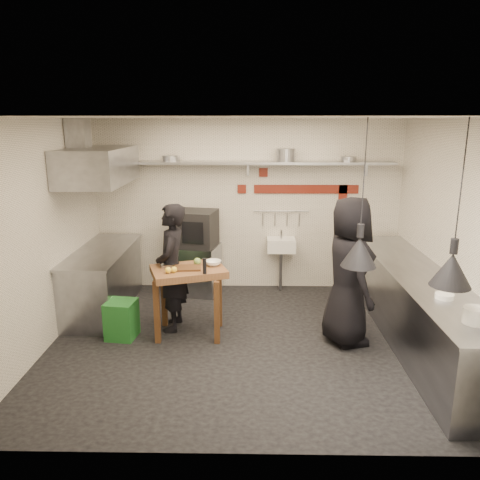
{
  "coord_description": "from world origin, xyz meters",
  "views": [
    {
      "loc": [
        0.01,
        -5.52,
        2.77
      ],
      "look_at": [
        -0.1,
        0.3,
        1.28
      ],
      "focal_mm": 35.0,
      "sensor_mm": 36.0,
      "label": 1
    }
  ],
  "objects_px": {
    "chef_right": "(348,271)",
    "prep_table": "(189,301)",
    "green_bin": "(122,319)",
    "oven_stand": "(197,269)",
    "chef_left": "(172,268)",
    "combi_oven": "(196,229)"
  },
  "relations": [
    {
      "from": "chef_right",
      "to": "prep_table",
      "type": "bearing_deg",
      "value": 73.39
    },
    {
      "from": "prep_table",
      "to": "chef_right",
      "type": "relative_size",
      "value": 0.49
    },
    {
      "from": "green_bin",
      "to": "oven_stand",
      "type": "bearing_deg",
      "value": 64.52
    },
    {
      "from": "oven_stand",
      "to": "green_bin",
      "type": "distance_m",
      "value": 1.88
    },
    {
      "from": "prep_table",
      "to": "chef_left",
      "type": "bearing_deg",
      "value": 123.69
    },
    {
      "from": "oven_stand",
      "to": "chef_right",
      "type": "height_order",
      "value": "chef_right"
    },
    {
      "from": "chef_left",
      "to": "chef_right",
      "type": "xyz_separation_m",
      "value": [
        2.27,
        -0.35,
        0.08
      ]
    },
    {
      "from": "oven_stand",
      "to": "chef_right",
      "type": "xyz_separation_m",
      "value": [
        2.1,
        -1.73,
        0.54
      ]
    },
    {
      "from": "prep_table",
      "to": "chef_right",
      "type": "distance_m",
      "value": 2.09
    },
    {
      "from": "green_bin",
      "to": "chef_right",
      "type": "bearing_deg",
      "value": -0.86
    },
    {
      "from": "oven_stand",
      "to": "green_bin",
      "type": "xyz_separation_m",
      "value": [
        -0.8,
        -1.69,
        -0.15
      ]
    },
    {
      "from": "prep_table",
      "to": "chef_right",
      "type": "bearing_deg",
      "value": -23.32
    },
    {
      "from": "combi_oven",
      "to": "prep_table",
      "type": "distance_m",
      "value": 1.65
    },
    {
      "from": "chef_left",
      "to": "prep_table",
      "type": "bearing_deg",
      "value": 53.07
    },
    {
      "from": "oven_stand",
      "to": "combi_oven",
      "type": "bearing_deg",
      "value": -56.99
    },
    {
      "from": "combi_oven",
      "to": "chef_right",
      "type": "distance_m",
      "value": 2.69
    },
    {
      "from": "green_bin",
      "to": "chef_right",
      "type": "height_order",
      "value": "chef_right"
    },
    {
      "from": "green_bin",
      "to": "combi_oven",
      "type": "bearing_deg",
      "value": 63.54
    },
    {
      "from": "combi_oven",
      "to": "prep_table",
      "type": "height_order",
      "value": "combi_oven"
    },
    {
      "from": "green_bin",
      "to": "chef_left",
      "type": "height_order",
      "value": "chef_left"
    },
    {
      "from": "combi_oven",
      "to": "chef_right",
      "type": "height_order",
      "value": "chef_right"
    },
    {
      "from": "green_bin",
      "to": "chef_right",
      "type": "xyz_separation_m",
      "value": [
        2.9,
        -0.04,
        0.69
      ]
    }
  ]
}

